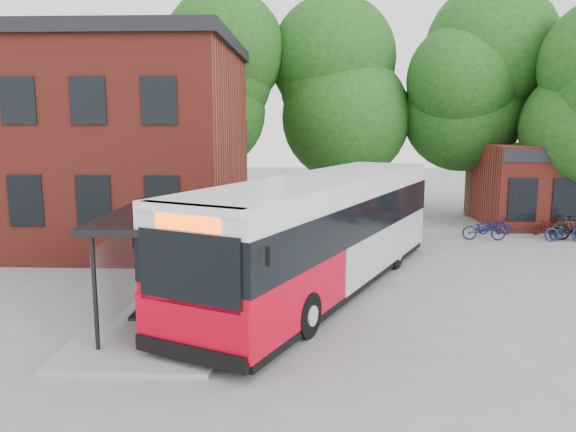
{
  "coord_description": "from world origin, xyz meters",
  "views": [
    {
      "loc": [
        -0.74,
        -14.9,
        5.04
      ],
      "look_at": [
        -1.47,
        3.47,
        2.0
      ],
      "focal_mm": 35.0,
      "sensor_mm": 36.0,
      "label": 1
    }
  ],
  "objects_px": {
    "city_bus": "(324,233)",
    "bicycle_5": "(569,229)",
    "bicycle_6": "(548,225)",
    "bus_shelter": "(164,265)",
    "bicycle_2": "(495,226)",
    "bicycle_0": "(484,229)",
    "bicycle_7": "(576,228)",
    "bicycle_4": "(565,231)"
  },
  "relations": [
    {
      "from": "bus_shelter",
      "to": "bicycle_0",
      "type": "distance_m",
      "value": 15.45
    },
    {
      "from": "city_bus",
      "to": "bicycle_4",
      "type": "bearing_deg",
      "value": 59.74
    },
    {
      "from": "bicycle_5",
      "to": "bus_shelter",
      "type": "bearing_deg",
      "value": 125.82
    },
    {
      "from": "bicycle_2",
      "to": "bicycle_6",
      "type": "height_order",
      "value": "bicycle_6"
    },
    {
      "from": "bicycle_0",
      "to": "bicycle_7",
      "type": "relative_size",
      "value": 1.03
    },
    {
      "from": "city_bus",
      "to": "bicycle_6",
      "type": "xyz_separation_m",
      "value": [
        10.47,
        8.92,
        -1.28
      ]
    },
    {
      "from": "city_bus",
      "to": "bicycle_2",
      "type": "distance_m",
      "value": 12.04
    },
    {
      "from": "bicycle_6",
      "to": "bicycle_7",
      "type": "bearing_deg",
      "value": -169.62
    },
    {
      "from": "city_bus",
      "to": "bicycle_5",
      "type": "bearing_deg",
      "value": 59.71
    },
    {
      "from": "bicycle_2",
      "to": "bicycle_4",
      "type": "bearing_deg",
      "value": -119.07
    },
    {
      "from": "bicycle_4",
      "to": "bicycle_5",
      "type": "bearing_deg",
      "value": -60.96
    },
    {
      "from": "bicycle_4",
      "to": "bicycle_7",
      "type": "bearing_deg",
      "value": -69.8
    },
    {
      "from": "bicycle_4",
      "to": "bicycle_5",
      "type": "distance_m",
      "value": 0.3
    },
    {
      "from": "bicycle_0",
      "to": "bicycle_6",
      "type": "relative_size",
      "value": 1.07
    },
    {
      "from": "bus_shelter",
      "to": "bicycle_0",
      "type": "xyz_separation_m",
      "value": [
        11.35,
        10.43,
        -0.97
      ]
    },
    {
      "from": "bus_shelter",
      "to": "city_bus",
      "type": "height_order",
      "value": "city_bus"
    },
    {
      "from": "bicycle_0",
      "to": "bicycle_4",
      "type": "bearing_deg",
      "value": -89.15
    },
    {
      "from": "city_bus",
      "to": "bicycle_7",
      "type": "distance_m",
      "value": 13.51
    },
    {
      "from": "city_bus",
      "to": "bicycle_5",
      "type": "xyz_separation_m",
      "value": [
        10.81,
        7.51,
        -1.21
      ]
    },
    {
      "from": "city_bus",
      "to": "bicycle_6",
      "type": "relative_size",
      "value": 7.91
    },
    {
      "from": "city_bus",
      "to": "bicycle_2",
      "type": "bearing_deg",
      "value": 72.63
    },
    {
      "from": "bus_shelter",
      "to": "bicycle_4",
      "type": "height_order",
      "value": "bus_shelter"
    },
    {
      "from": "bicycle_7",
      "to": "bicycle_0",
      "type": "bearing_deg",
      "value": 99.54
    },
    {
      "from": "bicycle_0",
      "to": "bicycle_4",
      "type": "xyz_separation_m",
      "value": [
        3.39,
        -0.18,
        -0.01
      ]
    },
    {
      "from": "bus_shelter",
      "to": "city_bus",
      "type": "bearing_deg",
      "value": 34.79
    },
    {
      "from": "bicycle_0",
      "to": "bicycle_4",
      "type": "relative_size",
      "value": 1.02
    },
    {
      "from": "bicycle_0",
      "to": "bicycle_5",
      "type": "height_order",
      "value": "bicycle_5"
    },
    {
      "from": "bicycle_0",
      "to": "bicycle_7",
      "type": "height_order",
      "value": "bicycle_7"
    },
    {
      "from": "bicycle_6",
      "to": "bus_shelter",
      "type": "bearing_deg",
      "value": 113.56
    },
    {
      "from": "city_bus",
      "to": "bicycle_4",
      "type": "relative_size",
      "value": 7.57
    },
    {
      "from": "bicycle_2",
      "to": "bicycle_7",
      "type": "relative_size",
      "value": 0.87
    },
    {
      "from": "bicycle_5",
      "to": "bicycle_6",
      "type": "relative_size",
      "value": 1.0
    },
    {
      "from": "bus_shelter",
      "to": "bicycle_7",
      "type": "bearing_deg",
      "value": 34.47
    },
    {
      "from": "bus_shelter",
      "to": "bicycle_2",
      "type": "distance_m",
      "value": 17.01
    },
    {
      "from": "bicycle_2",
      "to": "bicycle_5",
      "type": "relative_size",
      "value": 0.9
    },
    {
      "from": "city_bus",
      "to": "bicycle_6",
      "type": "bearing_deg",
      "value": 65.34
    },
    {
      "from": "bus_shelter",
      "to": "bicycle_6",
      "type": "height_order",
      "value": "bus_shelter"
    },
    {
      "from": "bicycle_2",
      "to": "bicycle_6",
      "type": "distance_m",
      "value": 2.42
    },
    {
      "from": "bicycle_5",
      "to": "bicycle_6",
      "type": "xyz_separation_m",
      "value": [
        -0.33,
        1.41,
        -0.07
      ]
    },
    {
      "from": "bicycle_5",
      "to": "bicycle_7",
      "type": "bearing_deg",
      "value": -72.6
    },
    {
      "from": "bicycle_0",
      "to": "bicycle_2",
      "type": "relative_size",
      "value": 1.18
    },
    {
      "from": "city_bus",
      "to": "bicycle_7",
      "type": "bearing_deg",
      "value": 59.28
    }
  ]
}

